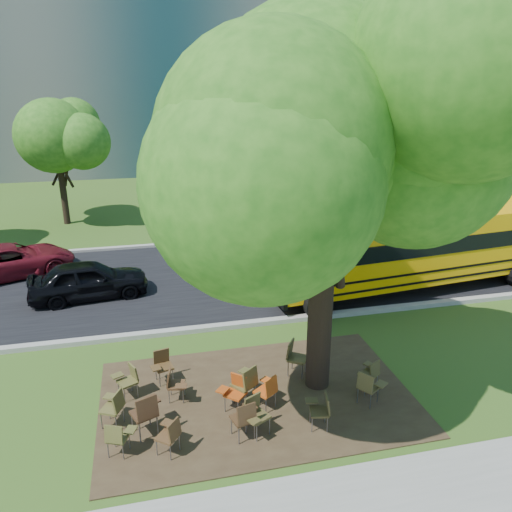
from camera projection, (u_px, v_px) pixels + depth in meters
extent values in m
plane|color=#365219|center=(210.00, 391.00, 11.65)|extent=(160.00, 160.00, 0.00)
cube|color=#382819|center=(257.00, 397.00, 11.40)|extent=(7.00, 4.50, 0.03)
cube|color=black|center=(183.00, 280.00, 18.07)|extent=(80.00, 8.00, 0.04)
cube|color=gray|center=(195.00, 329.00, 14.38)|extent=(80.00, 0.25, 0.14)
cube|color=gray|center=(174.00, 244.00, 21.82)|extent=(80.00, 0.25, 0.14)
cube|color=slate|center=(40.00, 25.00, 39.33)|extent=(38.00, 16.00, 22.00)
cube|color=slate|center=(399.00, 17.00, 47.52)|extent=(30.00, 16.00, 25.00)
cylinder|color=black|center=(63.00, 189.00, 24.69)|extent=(0.32, 0.32, 3.50)
sphere|color=#255F15|center=(56.00, 138.00, 23.87)|extent=(4.80, 4.80, 4.80)
cylinder|color=black|center=(325.00, 179.00, 25.52)|extent=(0.38, 0.38, 4.20)
sphere|color=#255F15|center=(328.00, 119.00, 24.54)|extent=(5.60, 5.60, 5.60)
cylinder|color=black|center=(474.00, 181.00, 26.41)|extent=(0.34, 0.34, 3.60)
sphere|color=#255F15|center=(481.00, 132.00, 25.56)|extent=(5.00, 5.00, 5.00)
cylinder|color=black|center=(321.00, 293.00, 11.10)|extent=(0.56, 0.56, 4.76)
sphere|color=#255F15|center=(329.00, 134.00, 9.95)|extent=(7.20, 7.20, 7.20)
cube|color=#EDA407|center=(440.00, 241.00, 17.24)|extent=(10.10, 3.31, 2.21)
cube|color=black|center=(447.00, 234.00, 17.24)|extent=(9.56, 3.29, 0.54)
cube|color=#EDA407|center=(292.00, 280.00, 15.75)|extent=(1.38, 2.10, 0.86)
cube|color=black|center=(438.00, 256.00, 17.43)|extent=(10.12, 3.34, 0.07)
cube|color=black|center=(436.00, 265.00, 17.54)|extent=(10.12, 3.34, 0.07)
cylinder|color=black|center=(318.00, 305.00, 15.02)|extent=(0.92, 0.37, 0.90)
cylinder|color=black|center=(289.00, 279.00, 17.02)|extent=(0.92, 0.37, 0.90)
cylinder|color=black|center=(472.00, 254.00, 19.44)|extent=(0.92, 0.37, 0.90)
cylinder|color=black|center=(498.00, 251.00, 19.83)|extent=(0.92, 0.37, 0.90)
cube|color=#412817|center=(144.00, 413.00, 10.07)|extent=(0.61, 0.59, 0.06)
cube|color=#412817|center=(147.00, 408.00, 9.83)|extent=(0.45, 0.27, 0.45)
cube|color=#412817|center=(152.00, 399.00, 10.29)|extent=(0.35, 0.38, 0.03)
cylinder|color=slate|center=(132.00, 422.00, 10.19)|extent=(0.03, 0.03, 0.50)
cylinder|color=slate|center=(157.00, 425.00, 10.11)|extent=(0.03, 0.03, 0.50)
cube|color=brown|center=(118.00, 437.00, 9.54)|extent=(0.48, 0.47, 0.04)
cube|color=brown|center=(113.00, 435.00, 9.33)|extent=(0.36, 0.21, 0.36)
cube|color=brown|center=(131.00, 430.00, 9.59)|extent=(0.28, 0.30, 0.03)
cylinder|color=slate|center=(115.00, 440.00, 9.77)|extent=(0.02, 0.02, 0.40)
cylinder|color=slate|center=(123.00, 452.00, 9.45)|extent=(0.02, 0.02, 0.40)
cube|color=#4E341C|center=(168.00, 436.00, 9.55)|extent=(0.53, 0.53, 0.05)
cube|color=#4E341C|center=(174.00, 430.00, 9.42)|extent=(0.29, 0.34, 0.37)
cube|color=#4E341C|center=(168.00, 423.00, 9.75)|extent=(0.33, 0.32, 0.03)
cylinder|color=slate|center=(157.00, 448.00, 9.55)|extent=(0.02, 0.02, 0.41)
cylinder|color=slate|center=(180.00, 442.00, 9.69)|extent=(0.02, 0.02, 0.41)
cube|color=#A33F11|center=(235.00, 394.00, 10.80)|extent=(0.56, 0.56, 0.05)
cube|color=#A33F11|center=(239.00, 382.00, 10.87)|extent=(0.35, 0.33, 0.39)
cube|color=#A33F11|center=(223.00, 390.00, 10.76)|extent=(0.34, 0.34, 0.03)
cylinder|color=slate|center=(238.00, 409.00, 10.66)|extent=(0.02, 0.02, 0.44)
cylinder|color=slate|center=(233.00, 396.00, 11.08)|extent=(0.02, 0.02, 0.44)
cube|color=#402917|center=(243.00, 419.00, 9.98)|extent=(0.52, 0.50, 0.05)
cube|color=#402917|center=(247.00, 414.00, 9.76)|extent=(0.42, 0.20, 0.41)
cube|color=#402917|center=(250.00, 406.00, 10.17)|extent=(0.29, 0.33, 0.03)
cylinder|color=slate|center=(231.00, 426.00, 10.13)|extent=(0.02, 0.02, 0.46)
cylinder|color=slate|center=(254.00, 430.00, 9.99)|extent=(0.02, 0.02, 0.46)
cube|color=#4B4220|center=(258.00, 416.00, 10.06)|extent=(0.55, 0.55, 0.05)
cube|color=#4B4220|center=(252.00, 403.00, 10.12)|extent=(0.40, 0.27, 0.40)
cube|color=#4B4220|center=(253.00, 420.00, 9.78)|extent=(0.32, 0.35, 0.03)
cylinder|color=slate|center=(269.00, 426.00, 10.12)|extent=(0.02, 0.02, 0.45)
cylinder|color=slate|center=(246.00, 425.00, 10.15)|extent=(0.02, 0.02, 0.45)
cube|color=#453A1D|center=(319.00, 412.00, 10.26)|extent=(0.44, 0.46, 0.05)
cube|color=#453A1D|center=(328.00, 403.00, 10.19)|extent=(0.16, 0.38, 0.37)
cube|color=#453A1D|center=(312.00, 401.00, 10.43)|extent=(0.30, 0.25, 0.03)
cylinder|color=slate|center=(312.00, 425.00, 10.18)|extent=(0.02, 0.02, 0.42)
cylinder|color=slate|center=(325.00, 415.00, 10.48)|extent=(0.02, 0.02, 0.42)
cube|color=brown|center=(368.00, 387.00, 11.06)|extent=(0.54, 0.54, 0.05)
cube|color=brown|center=(365.00, 382.00, 10.87)|extent=(0.29, 0.36, 0.38)
cube|color=brown|center=(381.00, 384.00, 10.97)|extent=(0.34, 0.32, 0.03)
cylinder|color=slate|center=(365.00, 389.00, 11.35)|extent=(0.02, 0.02, 0.43)
cylinder|color=slate|center=(370.00, 401.00, 10.92)|extent=(0.02, 0.02, 0.43)
cube|color=brown|center=(112.00, 409.00, 10.32)|extent=(0.53, 0.53, 0.05)
cube|color=brown|center=(118.00, 401.00, 10.21)|extent=(0.25, 0.39, 0.39)
cube|color=brown|center=(111.00, 396.00, 10.52)|extent=(0.34, 0.31, 0.03)
cylinder|color=slate|center=(101.00, 421.00, 10.28)|extent=(0.02, 0.02, 0.44)
cylinder|color=slate|center=(124.00, 414.00, 10.51)|extent=(0.02, 0.02, 0.44)
cube|color=brown|center=(127.00, 382.00, 11.26)|extent=(0.50, 0.51, 0.05)
cube|color=brown|center=(133.00, 372.00, 11.29)|extent=(0.24, 0.37, 0.37)
cube|color=brown|center=(117.00, 375.00, 11.31)|extent=(0.32, 0.30, 0.03)
cylinder|color=slate|center=(124.00, 396.00, 11.12)|extent=(0.02, 0.02, 0.42)
cylinder|color=slate|center=(131.00, 384.00, 11.54)|extent=(0.02, 0.02, 0.42)
cube|color=#50331C|center=(177.00, 385.00, 11.18)|extent=(0.43, 0.45, 0.05)
cube|color=#50331C|center=(169.00, 377.00, 11.10)|extent=(0.16, 0.37, 0.37)
cube|color=#50331C|center=(181.00, 386.00, 10.94)|extent=(0.29, 0.25, 0.03)
cylinder|color=slate|center=(185.00, 388.00, 11.39)|extent=(0.02, 0.02, 0.41)
cylinder|color=slate|center=(169.00, 397.00, 11.09)|extent=(0.02, 0.02, 0.41)
cube|color=#BB4B14|center=(265.00, 392.00, 10.90)|extent=(0.55, 0.54, 0.05)
cube|color=#BB4B14|center=(271.00, 386.00, 10.72)|extent=(0.36, 0.30, 0.38)
cube|color=#BB4B14|center=(267.00, 380.00, 11.11)|extent=(0.33, 0.34, 0.03)
cylinder|color=slate|center=(255.00, 400.00, 10.96)|extent=(0.02, 0.02, 0.43)
cylinder|color=slate|center=(275.00, 399.00, 10.99)|extent=(0.02, 0.02, 0.43)
cube|color=brown|center=(297.00, 358.00, 12.13)|extent=(0.59, 0.59, 0.05)
cube|color=brown|center=(290.00, 349.00, 12.11)|extent=(0.31, 0.40, 0.42)
cube|color=brown|center=(300.00, 360.00, 11.82)|extent=(0.37, 0.35, 0.03)
cylinder|color=slate|center=(306.00, 365.00, 12.30)|extent=(0.02, 0.02, 0.47)
cylinder|color=slate|center=(288.00, 369.00, 12.11)|extent=(0.02, 0.02, 0.47)
cube|color=#4B4020|center=(368.00, 374.00, 11.59)|extent=(0.51, 0.50, 0.05)
cube|color=#4B4020|center=(375.00, 370.00, 11.41)|extent=(0.36, 0.25, 0.36)
cube|color=#4B4020|center=(370.00, 365.00, 11.78)|extent=(0.30, 0.32, 0.03)
cylinder|color=slate|center=(358.00, 381.00, 11.67)|extent=(0.02, 0.02, 0.41)
cylinder|color=slate|center=(377.00, 382.00, 11.65)|extent=(0.02, 0.02, 0.41)
cube|color=#4F371C|center=(164.00, 367.00, 11.84)|extent=(0.48, 0.46, 0.05)
cube|color=#4F371C|center=(161.00, 356.00, 11.91)|extent=(0.39, 0.18, 0.38)
cube|color=#4F371C|center=(156.00, 368.00, 11.59)|extent=(0.26, 0.31, 0.03)
cylinder|color=slate|center=(173.00, 376.00, 11.84)|extent=(0.02, 0.02, 0.43)
cylinder|color=slate|center=(156.00, 373.00, 11.98)|extent=(0.02, 0.02, 0.43)
cube|color=#504B22|center=(244.00, 384.00, 11.05)|extent=(0.63, 0.63, 0.05)
cube|color=#504B22|center=(250.00, 378.00, 10.85)|extent=(0.41, 0.35, 0.44)
cube|color=#504B22|center=(246.00, 372.00, 11.29)|extent=(0.38, 0.39, 0.03)
cylinder|color=slate|center=(232.00, 394.00, 11.11)|extent=(0.03, 0.03, 0.49)
cylinder|color=slate|center=(256.00, 393.00, 11.15)|extent=(0.03, 0.03, 0.49)
imported|color=black|center=(89.00, 280.00, 16.43)|extent=(3.95, 2.00, 1.29)
imported|color=#5D0F19|center=(12.00, 260.00, 18.30)|extent=(4.80, 3.52, 1.21)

